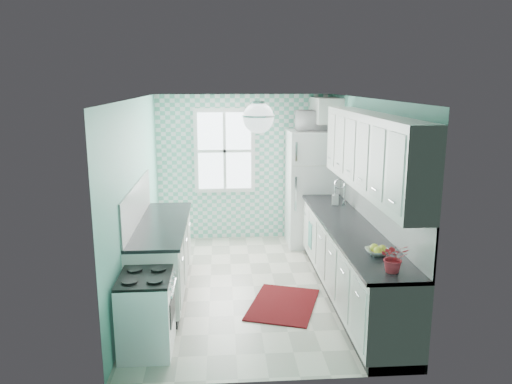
{
  "coord_description": "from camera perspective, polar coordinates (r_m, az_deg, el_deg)",
  "views": [
    {
      "loc": [
        -0.42,
        -6.3,
        2.72
      ],
      "look_at": [
        0.05,
        0.25,
        1.25
      ],
      "focal_mm": 35.0,
      "sensor_mm": 36.0,
      "label": 1
    }
  ],
  "objects": [
    {
      "name": "upper_cabinet_fridge",
      "position": [
        8.32,
        7.93,
        9.26
      ],
      "size": [
        0.4,
        0.74,
        0.4
      ],
      "primitive_type": "cube",
      "color": "silver",
      "rests_on": "wall_right"
    },
    {
      "name": "backsplash_right",
      "position": [
        6.39,
        13.42,
        -1.55
      ],
      "size": [
        0.02,
        3.6,
        0.51
      ],
      "primitive_type": "cube",
      "color": "white",
      "rests_on": "wall_right"
    },
    {
      "name": "wall_right",
      "position": [
        6.75,
        12.61,
        -0.27
      ],
      "size": [
        0.02,
        4.4,
        2.5
      ],
      "primitive_type": "cube",
      "color": "#6DC0AC",
      "rests_on": "floor"
    },
    {
      "name": "ceiling",
      "position": [
        6.32,
        -0.29,
        10.72
      ],
      "size": [
        3.0,
        4.4,
        0.02
      ],
      "primitive_type": "cube",
      "color": "white",
      "rests_on": "wall_back"
    },
    {
      "name": "soap_bottle",
      "position": [
        7.4,
        9.05,
        -0.62
      ],
      "size": [
        0.11,
        0.12,
        0.21
      ],
      "primitive_type": "imported",
      "rotation": [
        0.0,
        0.0,
        -0.21
      ],
      "color": "#ABBDC2",
      "rests_on": "countertop_right"
    },
    {
      "name": "wall_back",
      "position": [
        8.65,
        -1.27,
        2.82
      ],
      "size": [
        3.0,
        0.02,
        2.5
      ],
      "primitive_type": "cube",
      "color": "#6DC0AC",
      "rests_on": "floor"
    },
    {
      "name": "dish_towel",
      "position": [
        7.46,
        6.21,
        -4.94
      ],
      "size": [
        0.1,
        0.24,
        0.37
      ],
      "primitive_type": "cube",
      "rotation": [
        0.0,
        0.0,
        0.35
      ],
      "color": "#68BEAE",
      "rests_on": "base_cabinets_right"
    },
    {
      "name": "base_cabinets_left",
      "position": [
        6.67,
        -10.66,
        -7.5
      ],
      "size": [
        0.6,
        2.15,
        0.9
      ],
      "primitive_type": "cube",
      "color": "white",
      "rests_on": "floor"
    },
    {
      "name": "backsplash_left",
      "position": [
        6.5,
        -13.45,
        -1.31
      ],
      "size": [
        0.02,
        2.15,
        0.51
      ],
      "primitive_type": "cube",
      "color": "white",
      "rests_on": "wall_left"
    },
    {
      "name": "fruit_bowl",
      "position": [
        5.4,
        13.71,
        -6.66
      ],
      "size": [
        0.26,
        0.26,
        0.06
      ],
      "primitive_type": "imported",
      "rotation": [
        0.0,
        0.0,
        0.03
      ],
      "color": "white",
      "rests_on": "countertop_right"
    },
    {
      "name": "stove",
      "position": [
        5.34,
        -12.41,
        -13.25
      ],
      "size": [
        0.53,
        0.66,
        0.79
      ],
      "rotation": [
        0.0,
        0.0,
        -0.07
      ],
      "color": "white",
      "rests_on": "floor"
    },
    {
      "name": "upper_cabinets_right",
      "position": [
        6.02,
        12.93,
        4.48
      ],
      "size": [
        0.33,
        3.2,
        0.9
      ],
      "primitive_type": "cube",
      "color": "silver",
      "rests_on": "wall_right"
    },
    {
      "name": "ceiling_light",
      "position": [
        5.53,
        0.27,
        8.51
      ],
      "size": [
        0.34,
        0.34,
        0.35
      ],
      "color": "silver",
      "rests_on": "ceiling"
    },
    {
      "name": "base_cabinets_right",
      "position": [
        6.53,
        10.65,
        -7.96
      ],
      "size": [
        0.6,
        3.6,
        0.9
      ],
      "primitive_type": "cube",
      "color": "white",
      "rests_on": "floor"
    },
    {
      "name": "potted_plant",
      "position": [
        4.92,
        15.5,
        -7.22
      ],
      "size": [
        0.29,
        0.26,
        0.29
      ],
      "primitive_type": "imported",
      "rotation": [
        0.0,
        0.0,
        -0.13
      ],
      "color": "red",
      "rests_on": "countertop_right"
    },
    {
      "name": "microwave",
      "position": [
        8.24,
        6.67,
        8.14
      ],
      "size": [
        0.58,
        0.4,
        0.32
      ],
      "primitive_type": "imported",
      "rotation": [
        0.0,
        0.0,
        3.14
      ],
      "color": "silver",
      "rests_on": "fridge"
    },
    {
      "name": "sink",
      "position": [
        7.33,
        8.83,
        -1.64
      ],
      "size": [
        0.45,
        0.37,
        0.53
      ],
      "rotation": [
        0.0,
        0.0,
        -0.03
      ],
      "color": "silver",
      "rests_on": "countertop_right"
    },
    {
      "name": "wall_front",
      "position": [
        4.37,
        1.68,
        -7.04
      ],
      "size": [
        3.0,
        0.02,
        2.5
      ],
      "primitive_type": "cube",
      "color": "#6DC0AC",
      "rests_on": "floor"
    },
    {
      "name": "wall_left",
      "position": [
        6.56,
        -13.56,
        -0.69
      ],
      "size": [
        0.02,
        4.4,
        2.5
      ],
      "primitive_type": "cube",
      "color": "#6DC0AC",
      "rests_on": "floor"
    },
    {
      "name": "countertop_right",
      "position": [
        6.37,
        10.69,
        -4.01
      ],
      "size": [
        0.63,
        3.6,
        0.04
      ],
      "primitive_type": "cube",
      "color": "black",
      "rests_on": "base_cabinets_right"
    },
    {
      "name": "rug",
      "position": [
        6.35,
        3.12,
        -12.7
      ],
      "size": [
        1.06,
        1.27,
        0.02
      ],
      "primitive_type": "cube",
      "rotation": [
        0.0,
        0.0,
        -0.33
      ],
      "color": "maroon",
      "rests_on": "floor"
    },
    {
      "name": "floor",
      "position": [
        6.88,
        -0.27,
        -10.77
      ],
      "size": [
        3.0,
        4.4,
        0.02
      ],
      "primitive_type": "cube",
      "color": "beige",
      "rests_on": "ground"
    },
    {
      "name": "fridge",
      "position": [
        8.4,
        6.48,
        0.47
      ],
      "size": [
        0.84,
        0.83,
        1.93
      ],
      "rotation": [
        0.0,
        0.0,
        -0.04
      ],
      "color": "white",
      "rests_on": "floor"
    },
    {
      "name": "window",
      "position": [
        8.54,
        -3.61,
        4.71
      ],
      "size": [
        1.04,
        0.05,
        1.44
      ],
      "color": "white",
      "rests_on": "wall_back"
    },
    {
      "name": "countertop_left",
      "position": [
        6.52,
        -10.7,
        -3.62
      ],
      "size": [
        0.63,
        2.15,
        0.04
      ],
      "primitive_type": "cube",
      "color": "black",
      "rests_on": "base_cabinets_left"
    },
    {
      "name": "accent_wall",
      "position": [
        8.62,
        -1.26,
        2.79
      ],
      "size": [
        3.0,
        0.01,
        2.5
      ],
      "primitive_type": "cube",
      "color": "#65C0A4",
      "rests_on": "wall_back"
    }
  ]
}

